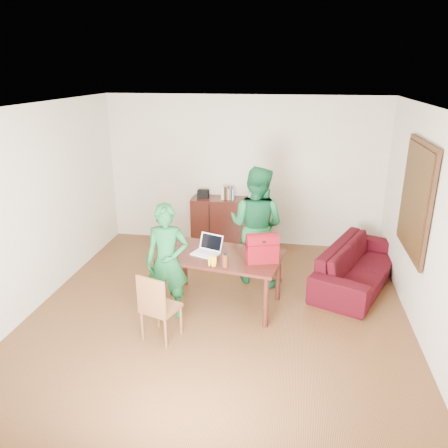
% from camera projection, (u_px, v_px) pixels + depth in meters
% --- Properties ---
extents(room, '(5.20, 5.70, 2.90)m').
position_uv_depth(room, '(219.00, 221.00, 5.48)').
color(room, '#442511').
rests_on(room, ground).
extents(table, '(1.72, 1.15, 0.75)m').
position_uv_depth(table, '(222.00, 261.00, 5.92)').
color(table, black).
rests_on(table, ground).
extents(chair, '(0.50, 0.49, 0.88)m').
position_uv_depth(chair, '(161.00, 319.00, 5.28)').
color(chair, brown).
rests_on(chair, ground).
extents(person_near, '(0.60, 0.43, 1.54)m').
position_uv_depth(person_near, '(167.00, 262.00, 5.62)').
color(person_near, '#135827').
rests_on(person_near, ground).
extents(person_far, '(1.05, 0.93, 1.80)m').
position_uv_depth(person_far, '(256.00, 225.00, 6.54)').
color(person_far, '#156133').
rests_on(person_far, ground).
extents(laptop, '(0.40, 0.34, 0.24)m').
position_uv_depth(laptop, '(205.00, 251.00, 5.89)').
color(laptop, white).
rests_on(laptop, table).
extents(bananas, '(0.16, 0.11, 0.06)m').
position_uv_depth(bananas, '(212.00, 264.00, 5.54)').
color(bananas, gold).
rests_on(bananas, table).
extents(bottle, '(0.08, 0.08, 0.19)m').
position_uv_depth(bottle, '(225.00, 260.00, 5.49)').
color(bottle, '#5B2D14').
rests_on(bottle, table).
extents(red_bag, '(0.46, 0.34, 0.30)m').
position_uv_depth(red_bag, '(262.00, 250.00, 5.66)').
color(red_bag, maroon).
rests_on(red_bag, table).
extents(sofa, '(1.59, 2.25, 0.61)m').
position_uv_depth(sofa, '(359.00, 265.00, 6.62)').
color(sofa, '#3F0B08').
rests_on(sofa, ground).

